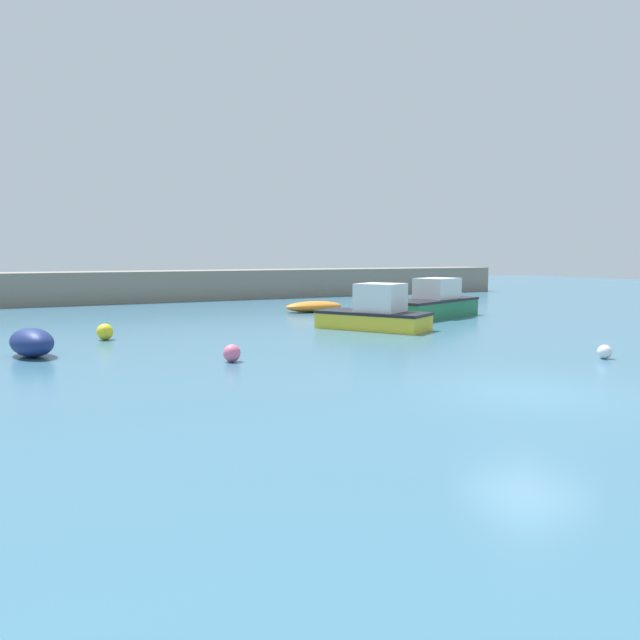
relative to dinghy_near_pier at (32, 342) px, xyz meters
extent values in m
cube|color=#38667F|center=(9.77, -10.61, -0.54)|extent=(120.00, 120.00, 0.20)
cube|color=gray|center=(9.77, 21.51, 0.56)|extent=(52.87, 3.36, 2.01)
ellipsoid|color=navy|center=(0.00, 0.00, 0.00)|extent=(1.66, 2.29, 0.88)
cube|color=yellow|center=(13.02, 1.19, -0.12)|extent=(3.99, 4.91, 0.63)
cube|color=black|center=(13.02, 1.19, 0.25)|extent=(4.07, 5.01, 0.12)
cube|color=silver|center=(13.19, 0.90, 0.84)|extent=(2.29, 2.33, 1.29)
cube|color=#287A4C|center=(18.19, 3.94, -0.04)|extent=(6.10, 3.98, 0.80)
cube|color=black|center=(18.19, 3.94, 0.42)|extent=(6.22, 4.06, 0.12)
cube|color=silver|center=(18.59, 4.10, 0.93)|extent=(2.52, 2.25, 1.14)
ellipsoid|color=orange|center=(14.34, 9.33, -0.15)|extent=(3.30, 1.48, 0.59)
sphere|color=yellow|center=(2.55, 2.88, -0.14)|extent=(0.60, 0.60, 0.60)
sphere|color=white|center=(15.27, -8.29, -0.23)|extent=(0.42, 0.42, 0.42)
sphere|color=#EA668C|center=(5.14, -3.70, -0.18)|extent=(0.51, 0.51, 0.51)
camera|label=1|loc=(-0.77, -20.82, 2.68)|focal=35.00mm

